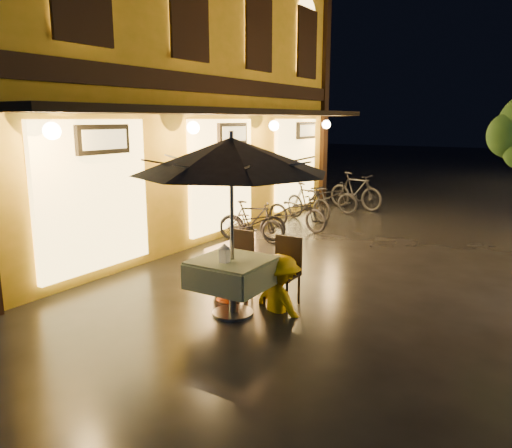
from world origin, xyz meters
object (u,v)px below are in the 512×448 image
Objects in this scene: table_lantern at (225,252)px; person_yellow at (281,256)px; cafe_table at (232,273)px; patio_umbrella at (231,156)px; person_orange at (230,250)px; bicycle_0 at (252,223)px.

person_yellow reaches higher than table_lantern.
person_yellow is at bearing 48.59° from cafe_table.
patio_umbrella is 10.28× the size of table_lantern.
patio_umbrella is 1.77× the size of person_orange.
patio_umbrella reaches higher than person_orange.
patio_umbrella is at bearing 138.73° from person_orange.
bicycle_0 is at bearing -51.83° from person_orange.
patio_umbrella reaches higher than person_yellow.
table_lantern is 0.84m from person_yellow.
person_orange reaches higher than cafe_table.
person_yellow reaches higher than person_orange.
table_lantern is 0.84m from person_orange.
table_lantern is at bearing -157.38° from bicycle_0.
table_lantern is (-0.00, -0.18, -1.23)m from patio_umbrella.
table_lantern reaches higher than cafe_table.
cafe_table is at bearing -156.25° from bicycle_0.
person_yellow is 3.95m from bicycle_0.
cafe_table is at bearing 165.96° from patio_umbrella.
person_orange is at bearing 119.96° from table_lantern.
patio_umbrella reaches higher than bicycle_0.
table_lantern is 4.30m from bicycle_0.
person_orange is at bearing 127.50° from patio_umbrella.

